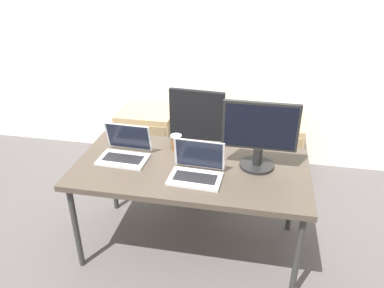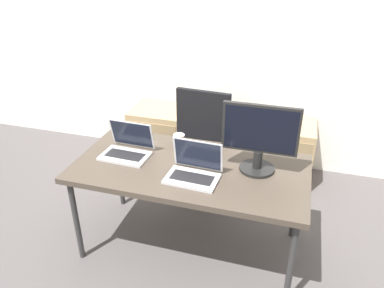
{
  "view_description": "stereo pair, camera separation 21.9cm",
  "coord_description": "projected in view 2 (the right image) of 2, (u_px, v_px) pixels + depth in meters",
  "views": [
    {
      "loc": [
        0.42,
        -2.13,
        2.03
      ],
      "look_at": [
        0.0,
        0.04,
        0.86
      ],
      "focal_mm": 35.0,
      "sensor_mm": 36.0,
      "label": 1
    },
    {
      "loc": [
        0.63,
        -2.08,
        2.03
      ],
      "look_at": [
        0.0,
        0.04,
        0.86
      ],
      "focal_mm": 35.0,
      "sensor_mm": 36.0,
      "label": 2
    }
  ],
  "objects": [
    {
      "name": "wall_back",
      "position": [
        235.0,
        35.0,
        3.49
      ],
      "size": [
        10.0,
        0.05,
        2.6
      ],
      "color": "white",
      "rests_on": "ground_plane"
    },
    {
      "name": "laptop_right",
      "position": [
        194.0,
        170.0,
        2.4
      ],
      "size": [
        0.34,
        0.26,
        0.23
      ],
      "color": "silver",
      "rests_on": "desk"
    },
    {
      "name": "cabinet_left",
      "position": [
        161.0,
        135.0,
        3.9
      ],
      "size": [
        0.55,
        0.48,
        0.58
      ],
      "color": "tan",
      "rests_on": "ground_plane"
    },
    {
      "name": "monitor",
      "position": [
        260.0,
        138.0,
        2.38
      ],
      "size": [
        0.49,
        0.23,
        0.46
      ],
      "color": "black",
      "rests_on": "desk"
    },
    {
      "name": "coffee_cup_brown",
      "position": [
        179.0,
        142.0,
        2.73
      ],
      "size": [
        0.08,
        0.08,
        0.11
      ],
      "color": "brown",
      "rests_on": "desk"
    },
    {
      "name": "laptop_left",
      "position": [
        127.0,
        148.0,
        2.66
      ],
      "size": [
        0.34,
        0.27,
        0.23
      ],
      "color": "silver",
      "rests_on": "desk"
    },
    {
      "name": "ground_plane",
      "position": [
        191.0,
        245.0,
        2.87
      ],
      "size": [
        14.0,
        14.0,
        0.0
      ],
      "primitive_type": "plane",
      "color": "#514C4C"
    },
    {
      "name": "cabinet_right",
      "position": [
        283.0,
        151.0,
        3.58
      ],
      "size": [
        0.55,
        0.48,
        0.58
      ],
      "color": "tan",
      "rests_on": "ground_plane"
    },
    {
      "name": "desk",
      "position": [
        190.0,
        172.0,
        2.56
      ],
      "size": [
        1.58,
        0.8,
        0.71
      ],
      "color": "#473D33",
      "rests_on": "ground_plane"
    },
    {
      "name": "office_chair",
      "position": [
        209.0,
        155.0,
        3.33
      ],
      "size": [
        0.56,
        0.58,
        1.05
      ],
      "color": "#232326",
      "rests_on": "ground_plane"
    },
    {
      "name": "coffee_cup_white",
      "position": [
        203.0,
        154.0,
        2.59
      ],
      "size": [
        0.08,
        0.08,
        0.1
      ],
      "color": "white",
      "rests_on": "desk"
    }
  ]
}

